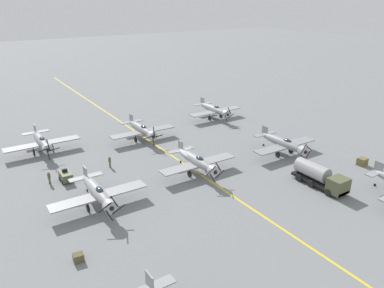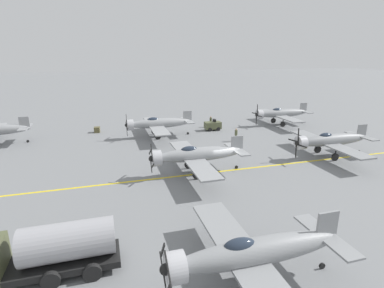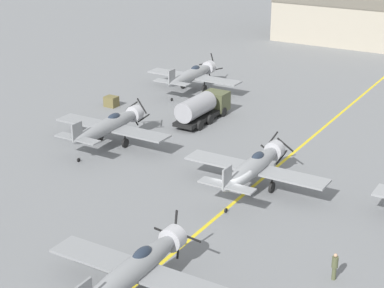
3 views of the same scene
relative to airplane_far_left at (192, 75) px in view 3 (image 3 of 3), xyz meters
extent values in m
plane|color=slate|center=(18.09, -24.07, -2.01)|extent=(400.00, 400.00, 0.00)
cube|color=yellow|center=(18.09, -24.07, -2.01)|extent=(0.30, 160.00, 0.01)
ellipsoid|color=gray|center=(0.00, -0.41, 0.04)|extent=(1.50, 9.50, 1.42)
cylinder|color=#B7B7BC|center=(0.00, 4.04, 0.04)|extent=(1.58, 0.90, 1.58)
ellipsoid|color=#232D3D|center=(0.00, 0.73, 0.60)|extent=(0.80, 1.70, 0.76)
cube|color=gray|center=(0.00, 0.35, -0.30)|extent=(12.00, 2.10, 0.16)
cube|color=gray|center=(0.00, -4.50, 0.19)|extent=(4.40, 1.10, 0.12)
cube|color=gray|center=(0.00, -4.50, 0.84)|extent=(0.14, 1.30, 1.60)
sphere|color=black|center=(0.00, 4.54, 0.04)|extent=(0.56, 0.56, 0.56)
cube|color=black|center=(0.84, 4.54, -0.22)|extent=(1.71, 0.06, 0.64)
cube|color=black|center=(0.25, 4.54, 0.88)|extent=(0.64, 0.06, 1.71)
cube|color=black|center=(-0.84, 4.54, 0.29)|extent=(1.71, 0.06, 0.64)
cube|color=black|center=(-0.25, 4.54, -0.80)|extent=(0.64, 0.06, 1.71)
cylinder|color=black|center=(-1.50, 0.35, -0.93)|extent=(0.14, 0.14, 1.26)
cylinder|color=black|center=(-1.50, 0.35, -1.56)|extent=(0.22, 0.90, 0.90)
cylinder|color=black|center=(1.50, 0.35, -0.93)|extent=(0.14, 0.14, 1.26)
cylinder|color=black|center=(1.50, 0.35, -1.56)|extent=(0.22, 0.90, 0.90)
cylinder|color=black|center=(0.00, -4.56, -1.83)|extent=(0.12, 0.36, 0.36)
ellipsoid|color=gray|center=(18.33, -21.55, 0.04)|extent=(1.50, 9.50, 1.42)
cylinder|color=#B7B7BC|center=(18.33, -17.10, 0.04)|extent=(1.58, 0.90, 1.58)
ellipsoid|color=#232D3D|center=(18.33, -20.41, 0.60)|extent=(0.80, 1.70, 0.76)
cube|color=gray|center=(18.33, -20.79, -0.30)|extent=(12.00, 2.10, 0.16)
cube|color=gray|center=(18.33, -25.64, 0.19)|extent=(4.40, 1.10, 0.12)
cube|color=gray|center=(18.33, -25.64, 0.84)|extent=(0.14, 1.30, 1.60)
sphere|color=black|center=(18.33, -16.60, 0.04)|extent=(0.56, 0.56, 0.56)
cube|color=black|center=(17.87, -16.60, 0.78)|extent=(1.04, 0.06, 1.56)
cube|color=black|center=(17.58, -16.60, -0.42)|extent=(1.56, 0.06, 1.04)
cube|color=black|center=(18.79, -16.60, -0.71)|extent=(1.04, 0.06, 1.56)
cube|color=black|center=(19.07, -16.60, 0.50)|extent=(1.56, 0.06, 1.04)
cylinder|color=black|center=(16.83, -20.79, -0.93)|extent=(0.14, 0.14, 1.26)
cylinder|color=black|center=(16.83, -20.79, -1.56)|extent=(0.22, 0.90, 0.90)
cylinder|color=black|center=(19.83, -20.79, -0.93)|extent=(0.14, 0.14, 1.26)
cylinder|color=black|center=(19.83, -20.79, -1.56)|extent=(0.22, 0.90, 0.90)
cylinder|color=black|center=(18.33, -25.70, -1.83)|extent=(0.12, 0.36, 0.36)
ellipsoid|color=gray|center=(2.56, -19.71, 0.04)|extent=(1.50, 9.50, 1.42)
cylinder|color=#B7B7BC|center=(2.56, -15.26, 0.04)|extent=(1.58, 0.90, 1.58)
ellipsoid|color=#232D3D|center=(2.56, -18.57, 0.60)|extent=(0.80, 1.70, 0.76)
cube|color=gray|center=(2.56, -18.95, -0.30)|extent=(12.00, 2.10, 0.16)
cube|color=gray|center=(2.56, -23.80, 0.19)|extent=(4.40, 1.10, 0.12)
cube|color=gray|center=(2.56, -23.80, 0.84)|extent=(0.14, 1.30, 1.60)
sphere|color=black|center=(2.56, -14.76, 0.04)|extent=(0.56, 0.56, 0.56)
cube|color=black|center=(1.86, -14.76, 0.56)|extent=(1.48, 0.06, 1.16)
cube|color=black|center=(2.04, -14.76, -0.66)|extent=(1.16, 0.06, 1.48)
cube|color=black|center=(3.26, -14.76, -0.49)|extent=(1.48, 0.06, 1.16)
cube|color=black|center=(3.09, -14.76, 0.74)|extent=(1.16, 0.06, 1.48)
cylinder|color=black|center=(1.06, -18.95, -0.93)|extent=(0.14, 0.14, 1.26)
cylinder|color=black|center=(1.06, -18.95, -1.56)|extent=(0.22, 0.90, 0.90)
cylinder|color=black|center=(4.06, -18.95, -0.93)|extent=(0.14, 0.14, 1.26)
cylinder|color=black|center=(4.06, -18.95, -1.56)|extent=(0.22, 0.90, 0.90)
cylinder|color=black|center=(2.56, -23.86, -1.83)|extent=(0.12, 0.36, 0.36)
ellipsoid|color=gray|center=(18.94, -38.42, 0.04)|extent=(1.50, 9.50, 1.42)
cylinder|color=#B7B7BC|center=(18.94, -33.97, 0.04)|extent=(1.58, 0.90, 1.58)
ellipsoid|color=#232D3D|center=(18.94, -37.28, 0.60)|extent=(0.80, 1.70, 0.76)
cube|color=gray|center=(18.94, -37.66, -0.30)|extent=(12.00, 2.10, 0.16)
sphere|color=black|center=(18.94, -33.47, 0.04)|extent=(0.56, 0.56, 0.56)
cube|color=black|center=(19.03, -33.47, -0.83)|extent=(0.31, 0.06, 1.76)
cube|color=black|center=(19.81, -33.47, 0.12)|extent=(1.76, 0.06, 0.31)
cube|color=black|center=(18.85, -33.47, 0.91)|extent=(0.31, 0.06, 1.76)
cube|color=black|center=(18.07, -33.47, -0.05)|extent=(1.76, 0.06, 0.31)
cylinder|color=black|center=(17.44, -37.66, -0.93)|extent=(0.14, 0.14, 1.26)
cylinder|color=black|center=(17.44, -37.66, -1.56)|extent=(0.22, 0.90, 0.90)
cylinder|color=black|center=(20.44, -37.66, -0.93)|extent=(0.14, 0.14, 1.26)
cube|color=black|center=(6.48, -8.80, -1.39)|extent=(2.25, 8.00, 0.40)
cube|color=#515638|center=(6.48, -5.84, -0.59)|extent=(2.50, 2.08, 2.00)
cylinder|color=#9E9EA3|center=(6.48, -10.12, -0.09)|extent=(2.10, 4.96, 2.10)
cylinder|color=black|center=(5.29, -6.32, -1.51)|extent=(0.30, 1.00, 1.00)
cylinder|color=black|center=(7.66, -6.32, -1.51)|extent=(0.30, 1.00, 1.00)
cylinder|color=black|center=(5.29, -9.20, -1.51)|extent=(0.30, 1.00, 1.00)
cylinder|color=black|center=(7.66, -9.20, -1.51)|extent=(0.30, 1.00, 1.00)
cylinder|color=black|center=(5.29, -11.28, -1.51)|extent=(0.30, 1.00, 1.00)
cylinder|color=black|center=(7.66, -11.28, -1.51)|extent=(0.30, 1.00, 1.00)
cylinder|color=#515638|center=(28.21, -30.11, -1.58)|extent=(0.27, 0.27, 0.87)
cylinder|color=#515638|center=(28.21, -30.11, -0.79)|extent=(0.40, 0.40, 0.72)
sphere|color=tan|center=(28.21, -30.11, -0.31)|extent=(0.23, 0.23, 0.23)
cube|color=brown|center=(-4.68, -9.72, -1.43)|extent=(1.40, 1.17, 1.16)
cube|color=#B2A893|center=(10.94, 38.29, 2.29)|extent=(29.60, 14.71, 8.61)
camera|label=1|loc=(45.87, 20.01, 22.26)|focal=35.00mm
camera|label=2|loc=(-9.14, -12.64, 9.80)|focal=28.00mm
camera|label=3|loc=(38.09, -63.56, 20.19)|focal=60.00mm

